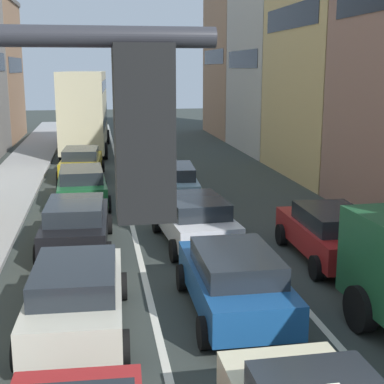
# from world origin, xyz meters

# --- Properties ---
(sidewalk_left) EXTENTS (2.60, 64.00, 0.14)m
(sidewalk_left) POSITION_xyz_m (-6.70, 20.00, 0.07)
(sidewalk_left) COLOR #A1A1A1
(sidewalk_left) RESTS_ON ground
(lane_stripe_left) EXTENTS (0.16, 60.00, 0.01)m
(lane_stripe_left) POSITION_xyz_m (-1.70, 20.00, 0.01)
(lane_stripe_left) COLOR silver
(lane_stripe_left) RESTS_ON ground
(lane_stripe_right) EXTENTS (0.16, 60.00, 0.01)m
(lane_stripe_right) POSITION_xyz_m (1.70, 20.00, 0.01)
(lane_stripe_right) COLOR silver
(lane_stripe_right) RESTS_ON ground
(building_row_right) EXTENTS (7.20, 43.90, 14.14)m
(building_row_right) POSITION_xyz_m (9.90, 20.97, 6.49)
(building_row_right) COLOR #9E7556
(building_row_right) RESTS_ON ground
(sedan_centre_lane_second) EXTENTS (2.08, 4.31, 1.49)m
(sedan_centre_lane_second) POSITION_xyz_m (0.04, 6.80, 0.80)
(sedan_centre_lane_second) COLOR #194C8C
(sedan_centre_lane_second) RESTS_ON ground
(wagon_left_lane_second) EXTENTS (2.19, 4.37, 1.49)m
(wagon_left_lane_second) POSITION_xyz_m (-3.30, 6.53, 0.80)
(wagon_left_lane_second) COLOR beige
(wagon_left_lane_second) RESTS_ON ground
(hatchback_centre_lane_third) EXTENTS (2.29, 4.41, 1.49)m
(hatchback_centre_lane_third) POSITION_xyz_m (0.06, 11.84, 0.80)
(hatchback_centre_lane_third) COLOR silver
(hatchback_centre_lane_third) RESTS_ON ground
(sedan_left_lane_third) EXTENTS (2.18, 4.36, 1.49)m
(sedan_left_lane_third) POSITION_xyz_m (-3.47, 11.92, 0.80)
(sedan_left_lane_third) COLOR black
(sedan_left_lane_third) RESTS_ON ground
(coupe_centre_lane_fourth) EXTENTS (2.30, 4.41, 1.49)m
(coupe_centre_lane_fourth) POSITION_xyz_m (0.17, 17.59, 0.80)
(coupe_centre_lane_fourth) COLOR #759EB7
(coupe_centre_lane_fourth) RESTS_ON ground
(sedan_left_lane_fourth) EXTENTS (2.18, 4.36, 1.49)m
(sedan_left_lane_fourth) POSITION_xyz_m (-3.43, 17.57, 0.80)
(sedan_left_lane_fourth) COLOR #19592D
(sedan_left_lane_fourth) RESTS_ON ground
(sedan_centre_lane_fifth) EXTENTS (2.28, 4.40, 1.49)m
(sedan_centre_lane_fifth) POSITION_xyz_m (-0.05, 23.00, 0.80)
(sedan_centre_lane_fifth) COLOR gray
(sedan_centre_lane_fifth) RESTS_ON ground
(sedan_left_lane_fifth) EXTENTS (2.25, 4.39, 1.49)m
(sedan_left_lane_fifth) POSITION_xyz_m (-3.56, 23.12, 0.80)
(sedan_left_lane_fifth) COLOR #B29319
(sedan_left_lane_fifth) RESTS_ON ground
(sedan_right_lane_behind_truck) EXTENTS (2.13, 4.34, 1.49)m
(sedan_right_lane_behind_truck) POSITION_xyz_m (3.54, 9.81, 0.80)
(sedan_right_lane_behind_truck) COLOR #A51E1E
(sedan_right_lane_behind_truck) RESTS_ON ground
(bus_mid_queue_primary) EXTENTS (3.12, 10.59, 5.06)m
(bus_mid_queue_primary) POSITION_xyz_m (-3.46, 32.02, 2.83)
(bus_mid_queue_primary) COLOR #BFB793
(bus_mid_queue_primary) RESTS_ON ground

